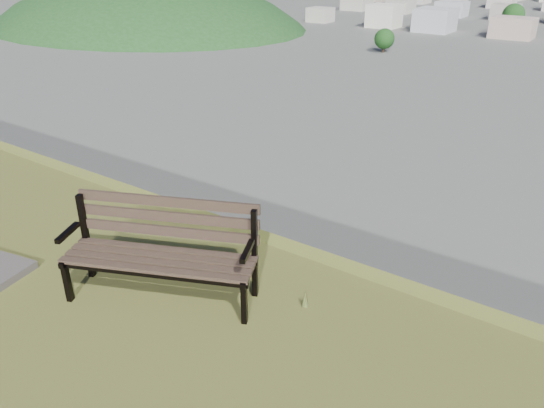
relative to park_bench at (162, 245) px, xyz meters
The scene contains 2 objects.
park_bench is the anchor object (origin of this frame).
green_wooded_hill 219.83m from the park_bench, 137.61° to the left, with size 152.42×121.94×76.21m.
Camera 1 is at (4.65, -0.62, 28.32)m, focal length 35.00 mm.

